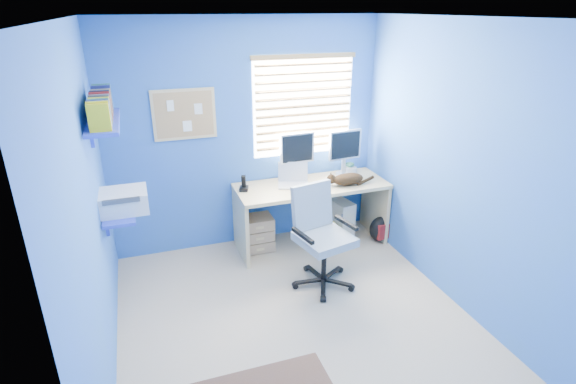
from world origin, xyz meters
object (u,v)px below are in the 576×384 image
object	(u,v)px
laptop	(293,176)
cat	(348,179)
desk	(311,214)
office_chair	(321,249)
tower_pc	(338,217)

from	to	relation	value
laptop	cat	bearing A→B (deg)	1.78
desk	laptop	distance (m)	0.52
laptop	office_chair	distance (m)	0.94
tower_pc	desk	bearing A→B (deg)	-174.91
laptop	tower_pc	distance (m)	0.87
desk	cat	world-z (taller)	cat
cat	tower_pc	xyz separation A→B (m)	(0.02, 0.25, -0.58)
desk	office_chair	distance (m)	0.80
laptop	office_chair	xyz separation A→B (m)	(0.01, -0.81, -0.48)
desk	laptop	world-z (taller)	laptop
tower_pc	cat	bearing A→B (deg)	-105.89
desk	cat	xyz separation A→B (m)	(0.38, -0.13, 0.43)
laptop	cat	size ratio (longest dim) A/B	0.91
cat	office_chair	xyz separation A→B (m)	(-0.58, -0.64, -0.43)
cat	tower_pc	world-z (taller)	cat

